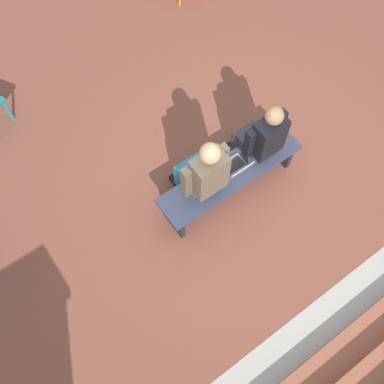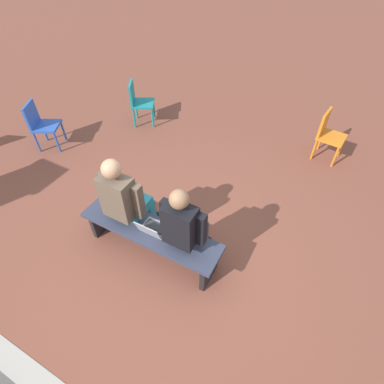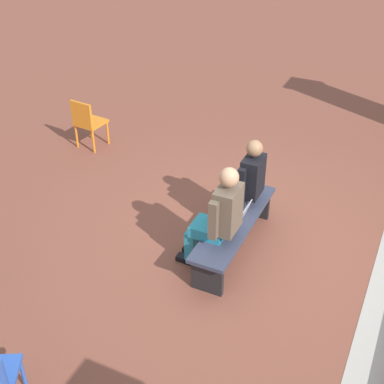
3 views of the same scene
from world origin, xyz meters
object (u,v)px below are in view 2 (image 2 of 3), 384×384
(laptop, at_px, (153,229))
(plastic_chair_far_left, at_px, (328,133))
(plastic_chair_by_pillar, at_px, (41,123))
(plastic_chair_mid_courtyard, at_px, (139,101))
(person_adult, at_px, (126,199))
(person_student, at_px, (185,226))
(bench, at_px, (150,234))

(laptop, distance_m, plastic_chair_far_left, 3.44)
(plastic_chair_far_left, bearing_deg, laptop, 65.70)
(plastic_chair_by_pillar, bearing_deg, laptop, 161.18)
(plastic_chair_mid_courtyard, relative_size, plastic_chair_by_pillar, 1.00)
(person_adult, relative_size, plastic_chair_far_left, 1.64)
(person_adult, bearing_deg, plastic_chair_far_left, -120.90)
(person_student, bearing_deg, plastic_chair_far_left, -108.34)
(laptop, height_order, plastic_chair_mid_courtyard, plastic_chair_mid_courtyard)
(bench, relative_size, person_student, 1.37)
(person_student, height_order, plastic_chair_far_left, person_student)
(bench, relative_size, plastic_chair_far_left, 2.14)
(person_student, xyz_separation_m, plastic_chair_far_left, (-1.01, -3.06, -0.22))
(person_adult, xyz_separation_m, laptop, (-0.41, 0.08, -0.23))
(person_adult, height_order, laptop, person_adult)
(person_student, bearing_deg, plastic_chair_by_pillar, -15.57)
(person_adult, relative_size, plastic_chair_by_pillar, 1.64)
(bench, distance_m, laptop, 0.16)
(person_student, distance_m, laptop, 0.46)
(plastic_chair_mid_courtyard, bearing_deg, plastic_chair_by_pillar, 55.82)
(bench, relative_size, plastic_chair_by_pillar, 2.14)
(person_adult, relative_size, laptop, 4.29)
(plastic_chair_mid_courtyard, bearing_deg, person_adult, 123.60)
(bench, xyz_separation_m, plastic_chair_by_pillar, (3.00, -1.03, 0.13))
(plastic_chair_far_left, bearing_deg, person_adult, 59.10)
(person_student, height_order, laptop, person_student)
(bench, distance_m, person_student, 0.58)
(laptop, xyz_separation_m, plastic_chair_far_left, (-1.41, -3.13, -0.02))
(laptop, relative_size, plastic_chair_far_left, 0.38)
(plastic_chair_mid_courtyard, bearing_deg, laptop, 128.86)
(person_student, relative_size, person_adult, 0.96)
(plastic_chair_far_left, distance_m, plastic_chair_mid_courtyard, 3.51)
(person_student, distance_m, person_adult, 0.81)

